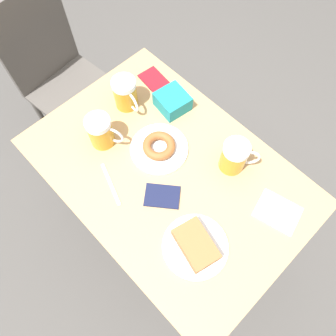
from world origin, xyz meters
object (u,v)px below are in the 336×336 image
Objects in this scene: beer_mug_center at (126,94)px; blue_pouch at (172,101)px; plate_with_donut at (159,147)px; fork at (111,184)px; chair at (54,67)px; plate_with_cake at (196,245)px; beer_mug_right at (235,157)px; beer_mug_left at (101,131)px; passport_far_edge at (154,80)px; napkin_folded at (278,212)px; passport_near_edge at (162,196)px.

beer_mug_center is 0.19m from blue_pouch.
fork is (-0.23, 0.02, -0.01)m from plate_with_donut.
plate_with_cake is at bearing -105.12° from chair.
beer_mug_center is at bearing 101.32° from beer_mug_right.
chair is 0.85m from plate_with_donut.
fork is (-0.38, 0.26, -0.07)m from beer_mug_right.
beer_mug_left is at bearing -108.84° from chair.
passport_far_edge is (0.20, -0.56, 0.20)m from chair.
chair reaches higher than beer_mug_left.
beer_mug_center is 0.18m from passport_far_edge.
beer_mug_center is at bearing 132.15° from blue_pouch.
passport_far_edge is at bearing -76.34° from chair.
chair is at bearing 94.80° from napkin_folded.
beer_mug_left reaches higher than napkin_folded.
napkin_folded is at bearing -21.57° from plate_with_cake.
plate_with_cake reaches higher than passport_far_edge.
plate_with_cake is 1.57× the size of beer_mug_center.
passport_near_edge is 0.40m from blue_pouch.
plate_with_donut is at bearing 122.09° from beer_mug_right.
beer_mug_right is (0.28, -0.42, 0.00)m from beer_mug_left.
chair reaches higher than fork.
blue_pouch is (0.35, 0.47, 0.01)m from plate_with_cake.
beer_mug_right is 1.01× the size of passport_far_edge.
passport_far_edge is at bearing 5.53° from beer_mug_center.
beer_mug_center is 0.93× the size of passport_near_edge.
napkin_folded is at bearing -95.05° from blue_pouch.
blue_pouch reaches higher than plate_with_cake.
beer_mug_right is at bearing 20.26° from plate_with_cake.
plate_with_donut is 1.66× the size of passport_far_edge.
beer_mug_left reaches higher than plate_with_cake.
blue_pouch is at bearing 12.76° from fork.
beer_mug_left is (-0.15, -0.65, 0.27)m from chair.
plate_with_cake is 0.58m from blue_pouch.
plate_with_donut is 1.65× the size of beer_mug_right.
beer_mug_center reaches higher than plate_with_cake.
napkin_folded is at bearing -54.13° from fork.
blue_pouch is (0.18, 0.11, 0.02)m from plate_with_donut.
beer_mug_right is 0.78× the size of fork.
passport_near_edge is (-0.14, -0.97, 0.20)m from chair.
fork is (-0.06, 0.37, -0.02)m from plate_with_cake.
beer_mug_left is at bearing 111.36° from napkin_folded.
napkin_folded is at bearing -95.70° from beer_mug_right.
chair is 0.64m from beer_mug_center.
napkin_folded is 0.99× the size of fork.
passport_far_edge is (0.17, 0.02, -0.06)m from beer_mug_center.
napkin_folded is 1.12× the size of passport_near_edge.
passport_near_edge reaches higher than napkin_folded.
passport_near_edge is at bearing 127.75° from napkin_folded.
plate_with_donut is at bearing -101.96° from beer_mug_center.
chair reaches higher than plate_with_cake.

